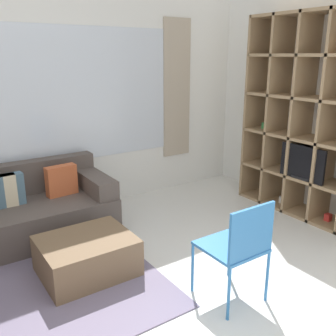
% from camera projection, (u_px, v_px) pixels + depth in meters
% --- Properties ---
extents(wall_back, '(6.24, 0.11, 2.70)m').
position_uv_depth(wall_back, '(69.00, 103.00, 4.51)').
color(wall_back, white).
rests_on(wall_back, ground_plane).
extents(wall_right, '(0.07, 4.50, 2.70)m').
position_uv_depth(wall_right, '(321.00, 103.00, 4.56)').
color(wall_right, white).
rests_on(wall_right, ground_plane).
extents(area_rug, '(2.44, 1.84, 0.01)m').
position_uv_depth(area_rug, '(11.00, 300.00, 3.04)').
color(area_rug, slate).
rests_on(area_rug, ground_plane).
extents(shelving_unit, '(0.44, 1.89, 2.39)m').
position_uv_depth(shelving_unit, '(317.00, 120.00, 4.39)').
color(shelving_unit, silver).
rests_on(shelving_unit, ground_plane).
extents(couch_main, '(1.73, 0.89, 0.77)m').
position_uv_depth(couch_main, '(29.00, 211.00, 4.05)').
color(couch_main, '#564C47').
rests_on(couch_main, ground_plane).
extents(ottoman, '(0.81, 0.67, 0.35)m').
position_uv_depth(ottoman, '(87.00, 256.00, 3.38)').
color(ottoman, brown).
rests_on(ottoman, ground_plane).
extents(folding_chair, '(0.44, 0.46, 0.86)m').
position_uv_depth(folding_chair, '(239.00, 244.00, 2.89)').
color(folding_chair, '#3375B7').
rests_on(folding_chair, ground_plane).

